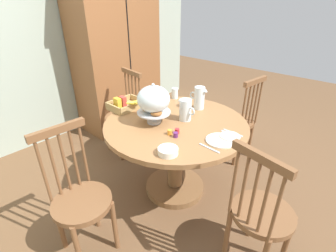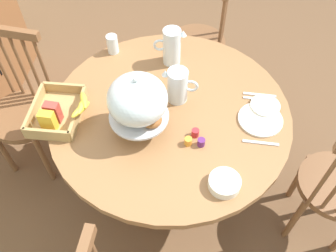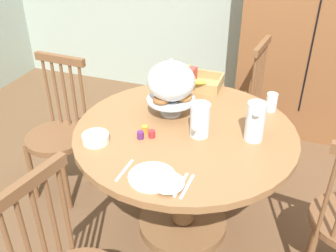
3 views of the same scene
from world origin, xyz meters
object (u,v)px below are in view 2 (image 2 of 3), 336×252
dining_table (170,135)px  drinking_glass (112,44)px  windsor_chair_facing_door (336,189)px  orange_juice_pitcher (172,48)px  milk_pitcher (178,87)px  cereal_bowl (224,183)px  pastry_stand_with_dome (138,101)px  cereal_basket (59,112)px  windsor_chair_far_side (201,43)px  china_plate_large (260,119)px  windsor_chair_near_window (25,112)px  china_plate_small (265,105)px

dining_table → drinking_glass: 0.62m
windsor_chair_facing_door → orange_juice_pitcher: size_ratio=4.57×
drinking_glass → milk_pitcher: bearing=-129.3°
dining_table → cereal_bowl: cereal_bowl is taller
pastry_stand_with_dome → cereal_basket: (0.03, 0.40, -0.16)m
dining_table → drinking_glass: bearing=41.8°
dining_table → cereal_bowl: (-0.40, -0.27, 0.23)m
windsor_chair_far_side → cereal_bowl: (-1.30, -0.14, 0.31)m
cereal_basket → china_plate_large: 0.99m
dining_table → orange_juice_pitcher: orange_juice_pitcher is taller
windsor_chair_near_window → windsor_chair_facing_door: (-0.34, -1.79, 0.00)m
windsor_chair_facing_door → windsor_chair_near_window: bearing=79.2°
dining_table → windsor_chair_far_side: size_ratio=1.25×
cereal_basket → china_plate_small: size_ratio=2.11×
windsor_chair_near_window → china_plate_large: 1.39m
windsor_chair_far_side → china_plate_large: 1.01m
windsor_chair_facing_door → dining_table: bearing=77.3°
pastry_stand_with_dome → milk_pitcher: size_ratio=1.85×
orange_juice_pitcher → cereal_bowl: size_ratio=1.52×
dining_table → china_plate_small: size_ratio=8.14×
cereal_basket → china_plate_large: size_ratio=1.44×
windsor_chair_near_window → windsor_chair_far_side: bearing=-53.7°
china_plate_large → orange_juice_pitcher: bearing=51.3°
china_plate_large → windsor_chair_far_side: bearing=18.8°
windsor_chair_facing_door → windsor_chair_far_side: (1.10, 0.75, 0.00)m
dining_table → orange_juice_pitcher: bearing=4.3°
windsor_chair_facing_door → orange_juice_pitcher: bearing=58.3°
windsor_chair_near_window → china_plate_small: bearing=-92.9°
dining_table → pastry_stand_with_dome: size_ratio=3.55×
pastry_stand_with_dome → cereal_bowl: 0.52m
milk_pitcher → china_plate_large: milk_pitcher is taller
orange_juice_pitcher → cereal_basket: (-0.47, 0.51, -0.05)m
windsor_chair_near_window → cereal_bowl: windsor_chair_near_window is taller
windsor_chair_facing_door → china_plate_large: windsor_chair_facing_door is taller
dining_table → cereal_basket: size_ratio=3.86×
china_plate_small → cereal_bowl: 0.51m
windsor_chair_near_window → drinking_glass: windsor_chair_near_window is taller
dining_table → milk_pitcher: 0.31m
windsor_chair_facing_door → china_plate_large: 0.56m
orange_juice_pitcher → cereal_basket: bearing=132.5°
windsor_chair_near_window → windsor_chair_far_side: 1.29m
dining_table → pastry_stand_with_dome: 0.45m
china_plate_small → windsor_chair_facing_door: bearing=-123.2°
drinking_glass → pastry_stand_with_dome: bearing=-156.3°
windsor_chair_near_window → pastry_stand_with_dome: bearing=-109.2°
orange_juice_pitcher → drinking_glass: (0.05, 0.34, -0.04)m
dining_table → drinking_glass: size_ratio=11.10×
windsor_chair_far_side → china_plate_small: (-0.83, -0.34, 0.30)m
cereal_basket → china_plate_large: (0.08, -0.99, -0.04)m
cereal_basket → drinking_glass: bearing=-17.7°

